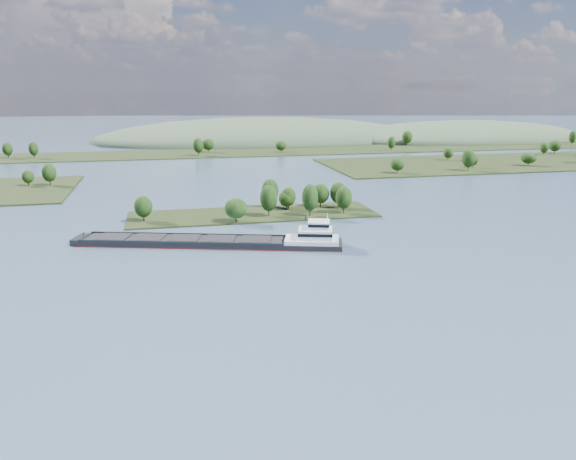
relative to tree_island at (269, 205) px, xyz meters
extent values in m
plane|color=#3A4F65|center=(-6.51, -59.31, -3.84)|extent=(1800.00, 1800.00, 0.00)
cube|color=black|center=(-6.51, 0.69, -3.84)|extent=(100.00, 30.00, 1.20)
cylinder|color=black|center=(14.98, -8.49, -1.12)|extent=(0.50, 0.50, 4.24)
ellipsoid|color=black|center=(14.98, -8.49, 4.28)|extent=(6.59, 6.59, 10.91)
cylinder|color=black|center=(3.01, 13.11, -1.27)|extent=(0.50, 0.50, 3.93)
ellipsoid|color=black|center=(3.01, 13.11, 3.73)|extent=(7.38, 7.38, 10.12)
cylinder|color=black|center=(-1.12, -5.19, -1.18)|extent=(0.50, 0.50, 4.13)
ellipsoid|color=black|center=(-1.12, -5.19, 4.07)|extent=(7.08, 7.08, 10.61)
cylinder|color=black|center=(8.48, 5.09, -1.91)|extent=(0.50, 0.50, 2.65)
ellipsoid|color=black|center=(8.48, 5.09, 1.46)|extent=(6.86, 6.86, 6.82)
cylinder|color=black|center=(-15.25, -12.50, -1.73)|extent=(0.50, 0.50, 3.03)
ellipsoid|color=black|center=(-15.25, -12.50, 2.12)|extent=(8.76, 8.76, 7.78)
cylinder|color=black|center=(-49.73, -3.22, -1.62)|extent=(0.50, 0.50, 3.25)
ellipsoid|color=black|center=(-49.73, -3.22, 2.52)|extent=(6.93, 6.93, 8.36)
cylinder|color=black|center=(9.29, 5.12, -1.69)|extent=(0.50, 0.50, 3.11)
ellipsoid|color=black|center=(9.29, 5.12, 2.26)|extent=(6.26, 6.26, 7.99)
cylinder|color=black|center=(31.02, 4.62, -1.45)|extent=(0.50, 0.50, 3.59)
ellipsoid|color=black|center=(31.02, 4.62, 3.12)|extent=(7.10, 7.10, 9.23)
cylinder|color=black|center=(29.71, -6.66, -1.41)|extent=(0.50, 0.50, 3.66)
ellipsoid|color=black|center=(29.71, -6.66, 3.25)|extent=(6.76, 6.76, 9.42)
cylinder|color=black|center=(23.75, 6.89, -1.57)|extent=(0.50, 0.50, 3.34)
ellipsoid|color=black|center=(23.75, 6.89, 2.68)|extent=(7.49, 7.49, 8.60)
cylinder|color=black|center=(-99.29, 89.32, -1.17)|extent=(0.50, 0.50, 3.74)
ellipsoid|color=black|center=(-99.29, 89.32, 3.59)|extent=(7.31, 7.31, 9.62)
cylinder|color=black|center=(-109.93, 90.07, -1.69)|extent=(0.50, 0.50, 2.69)
ellipsoid|color=black|center=(-109.93, 90.07, 1.73)|extent=(5.89, 5.89, 6.92)
cube|color=black|center=(223.49, 120.69, -3.84)|extent=(320.00, 90.00, 1.60)
cylinder|color=black|center=(94.81, 89.22, -1.56)|extent=(0.50, 0.50, 2.95)
ellipsoid|color=black|center=(94.81, 89.22, 2.19)|extent=(8.10, 8.10, 7.59)
cylinder|color=black|center=(253.10, 155.87, -1.38)|extent=(0.50, 0.50, 3.33)
ellipsoid|color=black|center=(253.10, 155.87, 2.86)|extent=(8.67, 8.67, 8.56)
cylinder|color=black|center=(190.87, 100.16, -1.61)|extent=(0.50, 0.50, 2.86)
ellipsoid|color=black|center=(190.87, 100.16, 2.02)|extent=(9.87, 9.87, 7.35)
cylinder|color=black|center=(141.07, 88.68, -0.85)|extent=(0.50, 0.50, 4.37)
ellipsoid|color=black|center=(141.07, 88.68, 4.70)|extent=(8.28, 8.28, 11.24)
cylinder|color=black|center=(151.15, 100.00, -1.61)|extent=(0.50, 0.50, 2.87)
ellipsoid|color=black|center=(151.15, 100.00, 2.04)|extent=(5.87, 5.87, 7.38)
cylinder|color=black|center=(153.42, 136.73, -1.58)|extent=(0.50, 0.50, 2.93)
ellipsoid|color=black|center=(153.42, 136.73, 2.15)|extent=(6.79, 6.79, 7.53)
cylinder|color=black|center=(238.93, 149.22, -1.48)|extent=(0.50, 0.50, 3.12)
ellipsoid|color=black|center=(238.93, 149.22, 2.50)|extent=(6.22, 6.22, 8.04)
cube|color=black|center=(-6.51, 220.69, -3.84)|extent=(900.00, 60.00, 1.20)
cylinder|color=black|center=(-149.51, 218.69, -1.38)|extent=(0.50, 0.50, 3.72)
ellipsoid|color=black|center=(-149.51, 218.69, 3.36)|extent=(7.05, 7.05, 9.58)
cylinder|color=black|center=(138.34, 201.65, -1.35)|extent=(0.50, 0.50, 3.77)
ellipsoid|color=black|center=(138.34, 201.65, 3.44)|extent=(6.15, 6.15, 9.70)
cylinder|color=black|center=(-5.58, 223.93, -1.46)|extent=(0.50, 0.50, 3.56)
ellipsoid|color=black|center=(-5.58, 223.93, 3.06)|extent=(9.34, 9.34, 9.14)
cylinder|color=black|center=(312.09, 209.81, -1.17)|extent=(0.50, 0.50, 4.14)
ellipsoid|color=black|center=(312.09, 209.81, 4.10)|extent=(6.26, 6.26, 10.65)
cylinder|color=black|center=(168.06, 237.29, -1.14)|extent=(0.50, 0.50, 4.20)
ellipsoid|color=black|center=(168.06, 237.29, 4.21)|extent=(8.97, 8.97, 10.81)
cylinder|color=black|center=(-131.29, 214.51, -1.31)|extent=(0.50, 0.50, 3.86)
ellipsoid|color=black|center=(-131.29, 214.51, 3.59)|extent=(6.61, 6.61, 9.92)
cylinder|color=black|center=(49.92, 210.74, -1.74)|extent=(0.50, 0.50, 2.99)
ellipsoid|color=black|center=(49.92, 210.74, 2.06)|extent=(8.50, 8.50, 7.70)
cylinder|color=black|center=(-14.63, 203.68, -1.09)|extent=(0.50, 0.50, 4.31)
ellipsoid|color=black|center=(-14.63, 203.68, 4.39)|extent=(7.60, 7.60, 11.08)
ellipsoid|color=#3A4E35|center=(253.49, 290.69, -3.84)|extent=(260.00, 140.00, 36.00)
ellipsoid|color=#3A4E35|center=(53.49, 320.69, -3.84)|extent=(320.00, 160.00, 44.00)
cube|color=black|center=(-27.69, -40.32, -3.30)|extent=(86.52, 35.44, 2.39)
cube|color=maroon|center=(-27.69, -40.32, -3.79)|extent=(86.80, 35.71, 0.27)
cube|color=black|center=(-34.49, -32.71, -1.77)|extent=(64.76, 19.80, 0.87)
cube|color=black|center=(-37.56, -42.93, -1.77)|extent=(64.76, 19.80, 0.87)
cube|color=black|center=(-36.03, -37.82, -1.94)|extent=(65.36, 28.14, 0.33)
cube|color=black|center=(-58.96, -30.94, -1.61)|extent=(11.95, 11.36, 0.38)
cube|color=black|center=(-47.49, -34.38, -1.61)|extent=(11.95, 11.36, 0.38)
cube|color=black|center=(-36.03, -37.82, -1.61)|extent=(11.95, 11.36, 0.38)
cube|color=black|center=(-24.56, -41.26, -1.61)|extent=(11.95, 11.36, 0.38)
cube|color=black|center=(-13.09, -44.70, -1.61)|extent=(11.95, 11.36, 0.38)
cube|color=black|center=(-69.91, -27.66, -2.86)|extent=(5.94, 10.32, 2.18)
cylinder|color=black|center=(-68.86, -27.97, -1.34)|extent=(0.33, 0.33, 2.39)
cube|color=white|center=(4.63, -50.01, -1.45)|extent=(19.68, 15.01, 1.31)
cube|color=white|center=(5.67, -50.32, 0.73)|extent=(12.93, 11.47, 3.27)
cube|color=black|center=(5.67, -50.32, 1.17)|extent=(13.20, 11.74, 0.98)
cube|color=white|center=(6.72, -50.64, 3.56)|extent=(8.13, 8.13, 2.39)
cube|color=black|center=(6.72, -50.64, 4.00)|extent=(8.40, 8.40, 0.87)
cube|color=white|center=(6.72, -50.64, 4.87)|extent=(8.67, 8.67, 0.22)
cylinder|color=white|center=(9.32, -51.42, 6.17)|extent=(0.27, 0.27, 2.83)
cylinder|color=black|center=(3.48, -46.26, 5.08)|extent=(0.68, 0.68, 1.31)
camera|label=1|loc=(-41.88, -220.45, 47.28)|focal=35.00mm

